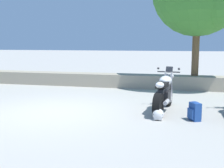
{
  "coord_description": "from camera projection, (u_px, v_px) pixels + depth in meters",
  "views": [
    {
      "loc": [
        3.36,
        -6.98,
        1.87
      ],
      "look_at": [
        1.36,
        1.2,
        0.65
      ],
      "focal_mm": 45.6,
      "sensor_mm": 36.0,
      "label": 1
    }
  ],
  "objects": [
    {
      "name": "stone_wall",
      "position": [
        101.0,
        80.0,
        12.35
      ],
      "size": [
        36.0,
        0.8,
        0.55
      ],
      "primitive_type": "cube",
      "color": "gray",
      "rests_on": "ground"
    },
    {
      "name": "rider_backpack",
      "position": [
        195.0,
        111.0,
        6.88
      ],
      "size": [
        0.34,
        0.35,
        0.47
      ],
      "color": "navy",
      "rests_on": "ground"
    },
    {
      "name": "rider_helmet",
      "position": [
        158.0,
        115.0,
        6.94
      ],
      "size": [
        0.28,
        0.28,
        0.28
      ],
      "color": "silver",
      "rests_on": "ground"
    },
    {
      "name": "motorcycle_white_centre",
      "position": [
        164.0,
        94.0,
        7.83
      ],
      "size": [
        0.67,
        2.06,
        1.18
      ],
      "color": "black",
      "rests_on": "ground"
    },
    {
      "name": "ground_plane",
      "position": [
        53.0,
        112.0,
        7.77
      ],
      "size": [
        120.0,
        120.0,
        0.0
      ],
      "primitive_type": "plane",
      "color": "#A3A099"
    }
  ]
}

